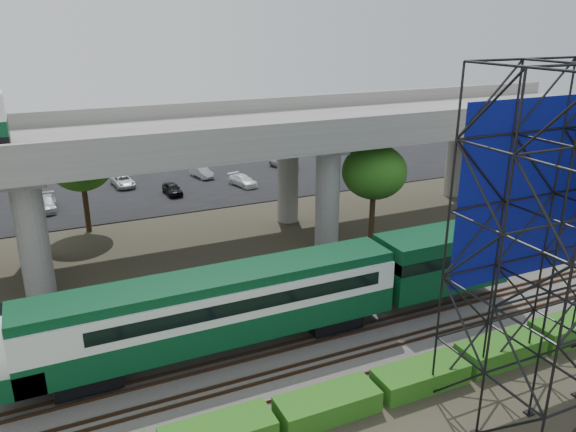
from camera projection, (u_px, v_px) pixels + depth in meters
name	position (u px, v px, depth m)	size (l,w,h in m)	color
ground	(269.00, 368.00, 28.09)	(140.00, 140.00, 0.00)	#474233
ballast_bed	(254.00, 346.00, 29.77)	(90.00, 12.00, 0.20)	slate
service_road	(207.00, 283.00, 37.08)	(90.00, 5.00, 0.08)	black
parking_lot	(140.00, 190.00, 57.23)	(90.00, 18.00, 0.08)	black
harbor_water	(109.00, 148.00, 76.11)	(140.00, 40.00, 0.03)	#475D74
rail_tracks	(254.00, 343.00, 29.71)	(90.00, 9.52, 0.16)	#472D1E
commuter_train	(257.00, 299.00, 28.95)	(29.30, 3.06, 4.30)	black
overpass	(161.00, 147.00, 38.62)	(80.00, 12.00, 12.40)	#9E9B93
hedge_strip	(328.00, 404.00, 24.62)	(34.60, 1.80, 1.20)	#276316
trees	(113.00, 189.00, 38.27)	(40.94, 16.94, 7.69)	#382314
parked_cars	(129.00, 187.00, 56.12)	(36.81, 9.31, 1.31)	#BDBDBD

